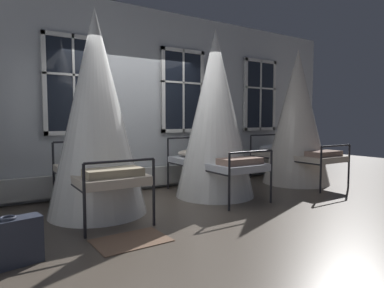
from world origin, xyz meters
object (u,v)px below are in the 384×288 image
cot_second (96,115)px  cot_third (215,116)px  cot_fourth (297,119)px  suitcase_dark (9,243)px

cot_second → cot_third: (2.09, -0.00, 0.00)m
cot_fourth → suitcase_dark: (-5.47, -1.30, -1.14)m
cot_third → suitcase_dark: size_ratio=4.97×
cot_third → cot_second: bearing=90.2°
cot_second → cot_third: bearing=-89.4°
cot_second → suitcase_dark: (-1.22, -1.29, -1.19)m
suitcase_dark → cot_third: bearing=11.7°
cot_second → cot_fourth: cot_second is taller
cot_fourth → cot_third: bearing=90.7°
cot_third → suitcase_dark: (-3.31, -1.29, -1.19)m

